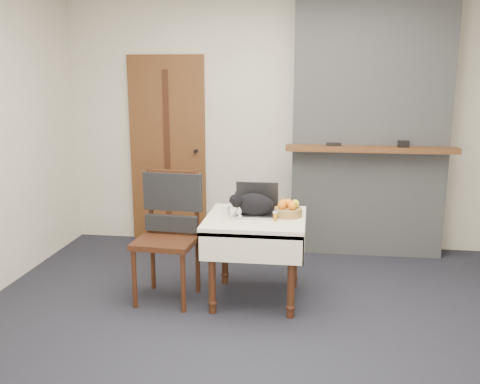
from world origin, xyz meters
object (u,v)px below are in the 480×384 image
at_px(laptop, 256,207).
at_px(cream_jar, 226,210).
at_px(chair, 170,217).
at_px(pill_bottle, 275,216).
at_px(fruit_basket, 288,210).
at_px(cat, 255,205).
at_px(side_table, 256,230).
at_px(door, 168,150).

height_order(laptop, cream_jar, laptop).
distance_m(laptop, chair, 0.70).
distance_m(pill_bottle, fruit_basket, 0.18).
bearing_deg(cat, fruit_basket, -8.11).
bearing_deg(pill_bottle, side_table, 146.63).
bearing_deg(cream_jar, fruit_basket, 3.48).
xyz_separation_m(cat, pill_bottle, (0.17, -0.10, -0.05)).
height_order(door, pill_bottle, door).
bearing_deg(laptop, cream_jar, -171.18).
xyz_separation_m(laptop, chair, (-0.70, -0.06, -0.09)).
distance_m(door, cream_jar, 1.73).
distance_m(door, chair, 1.59).
xyz_separation_m(door, cream_jar, (0.87, -1.47, -0.26)).
relative_size(cat, cream_jar, 6.25).
relative_size(door, fruit_basket, 8.78).
distance_m(side_table, fruit_basket, 0.30).
bearing_deg(side_table, fruit_basket, 12.05).
height_order(cat, pill_bottle, cat).
xyz_separation_m(side_table, pill_bottle, (0.16, -0.11, 0.15)).
distance_m(cat, cream_jar, 0.25).
distance_m(side_table, pill_bottle, 0.25).
bearing_deg(chair, pill_bottle, -3.07).
bearing_deg(cream_jar, cat, -7.28).
bearing_deg(side_table, laptop, 93.67).
relative_size(door, cream_jar, 27.62).
height_order(cat, cream_jar, cat).
bearing_deg(cat, laptop, 67.68).
relative_size(door, chair, 1.90).
bearing_deg(door, fruit_basket, -46.50).
relative_size(cream_jar, pill_bottle, 0.96).
relative_size(side_table, cat, 1.72).
bearing_deg(laptop, fruit_basket, -2.75).
height_order(cat, chair, chair).
bearing_deg(fruit_basket, cat, -166.69).
relative_size(laptop, fruit_basket, 1.51).
bearing_deg(fruit_basket, chair, -176.92).
xyz_separation_m(cream_jar, chair, (-0.46, -0.02, -0.07)).
bearing_deg(cream_jar, side_table, -5.50).
distance_m(laptop, cat, 0.08).
xyz_separation_m(laptop, cream_jar, (-0.24, -0.04, -0.03)).
xyz_separation_m(side_table, fruit_basket, (0.25, 0.05, 0.16)).
bearing_deg(side_table, pill_bottle, -33.37).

